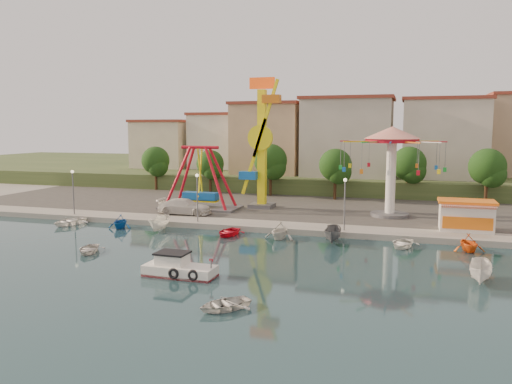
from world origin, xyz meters
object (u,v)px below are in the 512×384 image
at_px(kamikaze_tower, 263,146).
at_px(cabin_motorboat, 178,269).
at_px(rowboat_a, 89,249).
at_px(skiff, 481,272).
at_px(van, 185,207).
at_px(wave_swinger, 392,151).
at_px(pirate_ship_ride, 200,179).

distance_m(kamikaze_tower, cabin_motorboat, 29.57).
height_order(rowboat_a, skiff, skiff).
bearing_deg(van, rowboat_a, 172.61).
bearing_deg(skiff, wave_swinger, 115.80).
height_order(pirate_ship_ride, kamikaze_tower, kamikaze_tower).
bearing_deg(skiff, van, 159.88).
bearing_deg(cabin_motorboat, pirate_ship_ride, 111.31).
relative_size(wave_swinger, cabin_motorboat, 2.14).
xyz_separation_m(kamikaze_tower, skiff, (22.96, -23.58, -7.81)).
height_order(kamikaze_tower, rowboat_a, kamikaze_tower).
xyz_separation_m(cabin_motorboat, van, (-9.35, 21.08, 1.02)).
xyz_separation_m(skiff, van, (-30.48, 16.27, 0.75)).
relative_size(skiff, van, 0.63).
height_order(wave_swinger, van, wave_swinger).
distance_m(rowboat_a, van, 17.29).
xyz_separation_m(cabin_motorboat, rowboat_a, (-10.47, 3.87, -0.17)).
bearing_deg(pirate_ship_ride, cabin_motorboat, -70.11).
relative_size(cabin_motorboat, skiff, 1.35).
bearing_deg(van, pirate_ship_ride, -5.09).
relative_size(wave_swinger, rowboat_a, 3.55).
height_order(kamikaze_tower, cabin_motorboat, kamikaze_tower).
xyz_separation_m(kamikaze_tower, van, (-7.52, -7.31, -7.06)).
bearing_deg(rowboat_a, cabin_motorboat, -39.59).
xyz_separation_m(cabin_motorboat, skiff, (21.13, 4.81, 0.27)).
xyz_separation_m(rowboat_a, skiff, (31.60, 0.94, 0.44)).
distance_m(kamikaze_tower, skiff, 33.82).
height_order(cabin_motorboat, skiff, cabin_motorboat).
height_order(pirate_ship_ride, cabin_motorboat, pirate_ship_ride).
height_order(pirate_ship_ride, rowboat_a, pirate_ship_ride).
xyz_separation_m(pirate_ship_ride, wave_swinger, (23.28, 1.29, 3.80)).
relative_size(cabin_motorboat, van, 0.85).
bearing_deg(kamikaze_tower, rowboat_a, -109.42).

